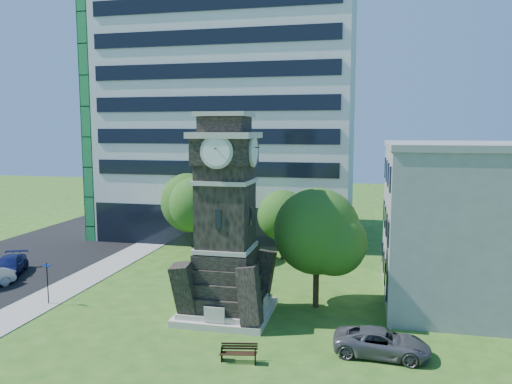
% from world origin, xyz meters
% --- Properties ---
extents(ground, '(160.00, 160.00, 0.00)m').
position_xyz_m(ground, '(0.00, 0.00, 0.00)').
color(ground, '#285518').
rests_on(ground, ground).
extents(sidewalk, '(3.00, 70.00, 0.06)m').
position_xyz_m(sidewalk, '(-9.50, 5.00, 0.03)').
color(sidewalk, gray).
rests_on(sidewalk, ground).
extents(clock_tower, '(5.40, 5.40, 12.22)m').
position_xyz_m(clock_tower, '(3.00, 2.00, 5.28)').
color(clock_tower, beige).
rests_on(clock_tower, ground).
extents(office_tall, '(26.20, 15.11, 28.60)m').
position_xyz_m(office_tall, '(-3.20, 25.84, 14.22)').
color(office_tall, white).
rests_on(office_tall, ground).
extents(office_low, '(15.20, 12.20, 10.40)m').
position_xyz_m(office_low, '(19.97, 8.00, 5.21)').
color(office_low, gray).
rests_on(office_low, ground).
extents(car_street_north, '(3.87, 5.39, 1.45)m').
position_xyz_m(car_street_north, '(-15.74, 6.27, 0.72)').
color(car_street_north, '#121A50').
rests_on(car_street_north, ground).
extents(car_east_lot, '(4.86, 2.44, 1.32)m').
position_xyz_m(car_east_lot, '(12.10, -1.59, 0.66)').
color(car_east_lot, '#515156').
rests_on(car_east_lot, ground).
extents(park_bench, '(1.78, 0.47, 0.92)m').
position_xyz_m(park_bench, '(5.30, -3.82, 0.49)').
color(park_bench, black).
rests_on(park_bench, ground).
extents(street_sign, '(0.66, 0.07, 2.75)m').
position_xyz_m(street_sign, '(-8.74, 1.24, 1.72)').
color(street_sign, black).
rests_on(street_sign, ground).
extents(tree_nw, '(6.72, 6.11, 7.31)m').
position_xyz_m(tree_nw, '(-5.39, 19.46, 4.09)').
color(tree_nw, '#332114').
rests_on(tree_nw, ground).
extents(tree_nc, '(5.23, 4.76, 7.29)m').
position_xyz_m(tree_nc, '(-2.91, 13.82, 4.71)').
color(tree_nc, '#332114').
rests_on(tree_nc, ground).
extents(tree_ne, '(4.83, 4.39, 6.06)m').
position_xyz_m(tree_ne, '(4.19, 15.74, 3.71)').
color(tree_ne, '#332114').
rests_on(tree_ne, ground).
extents(tree_east, '(5.99, 5.44, 7.65)m').
position_xyz_m(tree_east, '(8.25, 4.58, 4.72)').
color(tree_east, '#332114').
rests_on(tree_east, ground).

